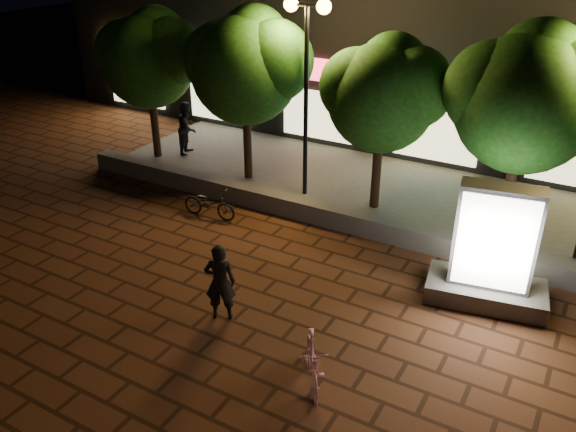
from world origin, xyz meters
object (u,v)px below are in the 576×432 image
Objects in this scene: tree_mid at (385,90)px; scooter_parked at (209,203)px; scooter_pink at (312,361)px; tree_right at (530,94)px; rider at (220,282)px; tree_left at (248,63)px; street_lamp_left at (307,50)px; ad_kiosk at (492,256)px; pedestrian at (188,128)px; tree_far_left at (150,55)px.

scooter_parked is at bearing -143.60° from tree_mid.
scooter_pink reaches higher than scooter_parked.
tree_right is 3.13× the size of rider.
tree_right is at bearing -151.82° from rider.
tree_left reaches higher than scooter_pink.
scooter_parked is at bearing -159.04° from tree_right.
street_lamp_left reaches higher than ad_kiosk.
tree_right is 7.77m from rider.
street_lamp_left reaches higher than tree_mid.
ad_kiosk is 1.56× the size of rider.
tree_right reaches higher than ad_kiosk.
rider is 8.99m from pedestrian.
tree_right reaches higher than scooter_parked.
ad_kiosk is 4.38m from scooter_pink.
tree_left is 0.97× the size of tree_right.
tree_mid is 5.03m from ad_kiosk.
tree_left is 3.28× the size of scooter_pink.
scooter_parked is at bearing -152.56° from pedestrian.
tree_right is at bearing -110.99° from pedestrian.
street_lamp_left is at bearing -172.69° from tree_mid.
tree_right is at bearing 0.00° from tree_left.
tree_right is 0.98× the size of street_lamp_left.
tree_mid is 7.45m from scooter_pink.
pedestrian is (-6.84, 0.67, -2.29)m from tree_mid.
street_lamp_left is (1.95, -0.26, 0.58)m from tree_left.
tree_right is at bearing 2.81° from street_lamp_left.
ad_kiosk is (7.51, -2.85, -2.42)m from tree_left.
tree_left is 3.86m from pedestrian.
scooter_pink is at bearing -134.01° from scooter_parked.
rider is at bearing -61.99° from tree_left.
tree_left is 3.28× the size of scooter_parked.
scooter_pink is at bearing -36.61° from tree_far_left.
ad_kiosk is 1.70× the size of scooter_parked.
scooter_parked is (3.92, -2.64, -2.90)m from tree_far_left.
rider is (-2.37, 0.74, 0.36)m from scooter_pink.
street_lamp_left is (-2.05, -0.26, 0.81)m from tree_mid.
pedestrian is (-3.27, 3.31, 0.54)m from scooter_parked.
tree_mid reaches higher than ad_kiosk.
tree_left reaches higher than pedestrian.
tree_left is (3.50, 0.00, 0.15)m from tree_far_left.
scooter_pink is (5.56, -6.73, -3.00)m from tree_left.
ad_kiosk is (3.51, -2.85, -2.19)m from tree_mid.
tree_far_left is 5.50m from street_lamp_left.
pedestrian is at bearing 176.23° from tree_right.
tree_far_left is 2.54m from pedestrian.
tree_right is 2.98× the size of pedestrian.
pedestrian is at bearing 105.27° from scooter_pink.
tree_far_left is 0.89× the size of street_lamp_left.
street_lamp_left is at bearing -177.19° from tree_right.
tree_left is 7.30m from tree_right.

